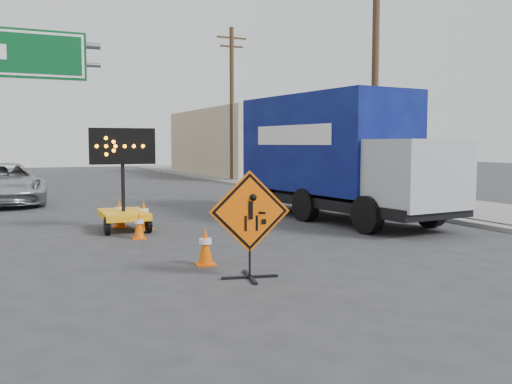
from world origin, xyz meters
TOP-DOWN VIEW (x-y plane):
  - ground at (0.00, 0.00)m, footprint 100.00×100.00m
  - curb_right at (7.20, 15.00)m, footprint 0.40×60.00m
  - sidewalk_right at (9.50, 15.00)m, footprint 4.00×60.00m
  - building_right_far at (13.00, 30.00)m, footprint 10.00×14.00m
  - highway_gantry at (-4.43, 17.96)m, footprint 6.18×0.38m
  - utility_pole_near at (8.00, 10.00)m, footprint 1.80×0.26m
  - utility_pole_far at (8.00, 24.00)m, footprint 1.80×0.26m
  - construction_sign at (-0.88, 1.20)m, footprint 1.34×0.96m
  - arrow_board at (-1.74, 7.38)m, footprint 1.68×1.90m
  - pickup_truck at (-4.51, 15.67)m, footprint 2.88×5.65m
  - box_truck at (4.54, 7.06)m, footprint 3.08×8.00m
  - cone_a at (-1.21, 2.49)m, footprint 0.40×0.40m
  - cone_b at (-1.67, 5.92)m, footprint 0.36×0.36m
  - cone_c at (-1.22, 7.33)m, footprint 0.50×0.50m
  - cone_d at (-1.71, 8.05)m, footprint 0.49×0.49m

SIDE VIEW (x-z plane):
  - ground at x=0.00m, z-range 0.00..0.00m
  - curb_right at x=7.20m, z-range 0.00..0.12m
  - sidewalk_right at x=9.50m, z-range 0.00..0.15m
  - cone_b at x=-1.67m, z-range 0.00..0.65m
  - cone_a at x=-1.21m, z-range 0.00..0.71m
  - cone_d at x=-1.71m, z-range 0.00..0.77m
  - cone_c at x=-1.22m, z-range 0.00..0.78m
  - arrow_board at x=-1.74m, z-range -0.72..1.93m
  - pickup_truck at x=-4.51m, z-range 0.00..1.53m
  - construction_sign at x=-0.88m, z-range 0.05..1.86m
  - box_truck at x=4.54m, z-range -0.17..3.53m
  - building_right_far at x=13.00m, z-range 0.00..4.60m
  - utility_pole_near at x=8.00m, z-range 0.18..9.18m
  - utility_pole_far at x=8.00m, z-range 0.18..9.18m
  - highway_gantry at x=-4.43m, z-range 1.62..8.52m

